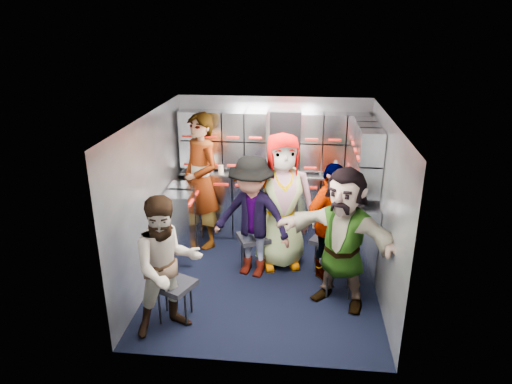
# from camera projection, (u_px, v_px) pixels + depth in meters

# --- Properties ---
(floor) EXTENTS (3.00, 3.00, 0.00)m
(floor) POSITION_uv_depth(u_px,v_px,m) (264.00, 280.00, 5.85)
(floor) COLOR black
(floor) RESTS_ON ground
(wall_back) EXTENTS (2.80, 0.04, 2.10)m
(wall_back) POSITION_uv_depth(u_px,v_px,m) (273.00, 167.00, 6.87)
(wall_back) COLOR gray
(wall_back) RESTS_ON ground
(wall_left) EXTENTS (0.04, 3.00, 2.10)m
(wall_left) POSITION_uv_depth(u_px,v_px,m) (151.00, 200.00, 5.61)
(wall_left) COLOR gray
(wall_left) RESTS_ON ground
(wall_right) EXTENTS (0.04, 3.00, 2.10)m
(wall_right) POSITION_uv_depth(u_px,v_px,m) (383.00, 209.00, 5.34)
(wall_right) COLOR gray
(wall_right) RESTS_ON ground
(ceiling) EXTENTS (2.80, 3.00, 0.02)m
(ceiling) POSITION_uv_depth(u_px,v_px,m) (265.00, 118.00, 5.10)
(ceiling) COLOR silver
(ceiling) RESTS_ON wall_back
(cart_bank_back) EXTENTS (2.68, 0.38, 0.99)m
(cart_bank_back) POSITION_uv_depth(u_px,v_px,m) (272.00, 206.00, 6.87)
(cart_bank_back) COLOR #A6AAB6
(cart_bank_back) RESTS_ON ground
(cart_bank_left) EXTENTS (0.38, 0.76, 0.99)m
(cart_bank_left) POSITION_uv_depth(u_px,v_px,m) (182.00, 223.00, 6.31)
(cart_bank_left) COLOR #A6AAB6
(cart_bank_left) RESTS_ON ground
(counter) EXTENTS (2.68, 0.42, 0.03)m
(counter) POSITION_uv_depth(u_px,v_px,m) (272.00, 173.00, 6.69)
(counter) COLOR #AFB2B7
(counter) RESTS_ON cart_bank_back
(locker_bank_back) EXTENTS (2.68, 0.28, 0.82)m
(locker_bank_back) POSITION_uv_depth(u_px,v_px,m) (273.00, 141.00, 6.57)
(locker_bank_back) COLOR #A6AAB6
(locker_bank_back) RESTS_ON wall_back
(locker_bank_right) EXTENTS (0.28, 1.00, 0.82)m
(locker_bank_right) POSITION_uv_depth(u_px,v_px,m) (366.00, 156.00, 5.85)
(locker_bank_right) COLOR #A6AAB6
(locker_bank_right) RESTS_ON wall_right
(right_cabinet) EXTENTS (0.28, 1.20, 1.00)m
(right_cabinet) POSITION_uv_depth(u_px,v_px,m) (361.00, 229.00, 6.11)
(right_cabinet) COLOR #A6AAB6
(right_cabinet) RESTS_ON ground
(coffee_niche) EXTENTS (0.46, 0.16, 0.84)m
(coffee_niche) POSITION_uv_depth(u_px,v_px,m) (285.00, 141.00, 6.62)
(coffee_niche) COLOR black
(coffee_niche) RESTS_ON wall_back
(red_latch_strip) EXTENTS (2.60, 0.02, 0.03)m
(red_latch_strip) POSITION_uv_depth(u_px,v_px,m) (271.00, 187.00, 6.55)
(red_latch_strip) COLOR #B7180F
(red_latch_strip) RESTS_ON cart_bank_back
(jump_seat_near_left) EXTENTS (0.50, 0.49, 0.46)m
(jump_seat_near_left) POSITION_uv_depth(u_px,v_px,m) (174.00, 287.00, 4.97)
(jump_seat_near_left) COLOR black
(jump_seat_near_left) RESTS_ON ground
(jump_seat_mid_left) EXTENTS (0.50, 0.49, 0.46)m
(jump_seat_mid_left) POSITION_uv_depth(u_px,v_px,m) (254.00, 239.00, 6.04)
(jump_seat_mid_left) COLOR black
(jump_seat_mid_left) RESTS_ON ground
(jump_seat_center) EXTENTS (0.45, 0.44, 0.43)m
(jump_seat_center) POSITION_uv_depth(u_px,v_px,m) (281.00, 232.00, 6.28)
(jump_seat_center) COLOR black
(jump_seat_center) RESTS_ON ground
(jump_seat_mid_right) EXTENTS (0.49, 0.48, 0.45)m
(jump_seat_mid_right) POSITION_uv_depth(u_px,v_px,m) (327.00, 242.00, 5.99)
(jump_seat_mid_right) COLOR black
(jump_seat_mid_right) RESTS_ON ground
(jump_seat_near_right) EXTENTS (0.47, 0.46, 0.42)m
(jump_seat_near_right) POSITION_uv_depth(u_px,v_px,m) (339.00, 266.00, 5.44)
(jump_seat_near_right) COLOR black
(jump_seat_near_right) RESTS_ON ground
(attendant_standing) EXTENTS (0.83, 0.84, 1.96)m
(attendant_standing) POSITION_uv_depth(u_px,v_px,m) (201.00, 181.00, 6.46)
(attendant_standing) COLOR black
(attendant_standing) RESTS_ON ground
(attendant_arc_a) EXTENTS (0.94, 0.89, 1.53)m
(attendant_arc_a) POSITION_uv_depth(u_px,v_px,m) (167.00, 266.00, 4.68)
(attendant_arc_a) COLOR black
(attendant_arc_a) RESTS_ON ground
(attendant_arc_b) EXTENTS (1.17, 0.89, 1.60)m
(attendant_arc_b) POSITION_uv_depth(u_px,v_px,m) (252.00, 218.00, 5.73)
(attendant_arc_b) COLOR black
(attendant_arc_b) RESTS_ON ground
(attendant_arc_c) EXTENTS (1.00, 0.77, 1.82)m
(attendant_arc_c) POSITION_uv_depth(u_px,v_px,m) (282.00, 202.00, 5.93)
(attendant_arc_c) COLOR black
(attendant_arc_c) RESTS_ON ground
(attendant_arc_d) EXTENTS (0.91, 0.89, 1.53)m
(attendant_arc_d) POSITION_uv_depth(u_px,v_px,m) (329.00, 222.00, 5.69)
(attendant_arc_d) COLOR black
(attendant_arc_d) RESTS_ON ground
(attendant_arc_e) EXTENTS (1.60, 1.15, 1.67)m
(attendant_arc_e) POSITION_uv_depth(u_px,v_px,m) (343.00, 239.00, 5.11)
(attendant_arc_e) COLOR black
(attendant_arc_e) RESTS_ON ground
(bottle_left) EXTENTS (0.07, 0.07, 0.27)m
(bottle_left) POSITION_uv_depth(u_px,v_px,m) (211.00, 163.00, 6.67)
(bottle_left) COLOR white
(bottle_left) RESTS_ON counter
(bottle_mid) EXTENTS (0.06, 0.06, 0.27)m
(bottle_mid) POSITION_uv_depth(u_px,v_px,m) (262.00, 164.00, 6.60)
(bottle_mid) COLOR white
(bottle_mid) RESTS_ON counter
(bottle_right) EXTENTS (0.07, 0.07, 0.24)m
(bottle_right) POSITION_uv_depth(u_px,v_px,m) (335.00, 168.00, 6.50)
(bottle_right) COLOR white
(bottle_right) RESTS_ON counter
(cup_left) EXTENTS (0.08, 0.08, 0.11)m
(cup_left) POSITION_uv_depth(u_px,v_px,m) (221.00, 168.00, 6.68)
(cup_left) COLOR tan
(cup_left) RESTS_ON counter
(cup_right) EXTENTS (0.07, 0.07, 0.10)m
(cup_right) POSITION_uv_depth(u_px,v_px,m) (357.00, 173.00, 6.49)
(cup_right) COLOR tan
(cup_right) RESTS_ON counter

